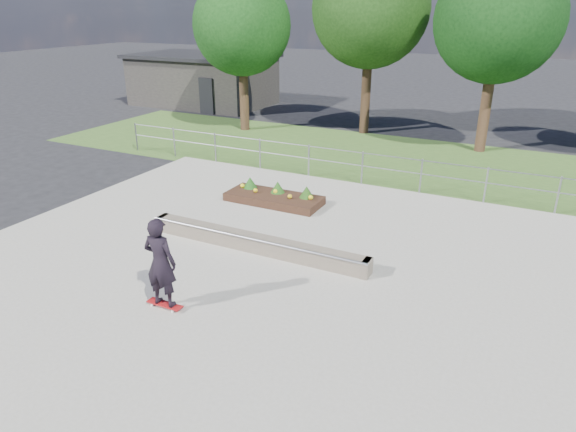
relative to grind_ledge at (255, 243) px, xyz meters
The scene contains 11 objects.
ground 1.53m from the grind_ledge, 64.38° to the right, with size 120.00×120.00×0.00m, color black.
grass_verge 9.67m from the grind_ledge, 86.13° to the left, with size 30.00×8.00×0.02m, color #365522.
concrete_slab 1.52m from the grind_ledge, 64.38° to the right, with size 15.00×15.00×0.06m, color gray.
fence 6.20m from the grind_ledge, 83.95° to the left, with size 20.06×0.06×1.20m.
building 21.37m from the grind_ledge, 128.73° to the left, with size 8.40×5.40×3.00m.
tree_far_left 14.51m from the grind_ledge, 122.26° to the left, with size 4.55×4.55×7.15m.
tree_mid_left 14.77m from the grind_ledge, 97.72° to the left, with size 5.25×5.25×8.25m.
tree_mid_right 14.06m from the grind_ledge, 73.89° to the left, with size 4.90×4.90×7.70m.
grind_ledge is the anchor object (origin of this frame).
planter_bed 3.45m from the grind_ledge, 109.99° to the left, with size 3.00×1.20×0.61m.
skateboarder 3.21m from the grind_ledge, 96.06° to the right, with size 0.80×0.51×1.96m.
Camera 1 is at (5.29, -8.59, 5.76)m, focal length 32.00 mm.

